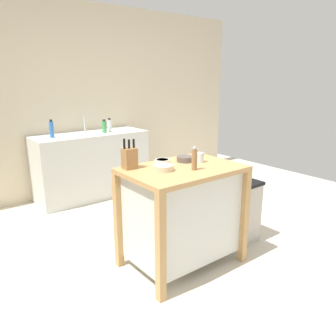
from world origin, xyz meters
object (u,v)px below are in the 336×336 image
bowl_ceramic_wide (162,161)px  bottle_spray_cleaner (110,125)px  pepper_grinder (194,159)px  sink_faucet (85,124)px  bowl_ceramic_small (185,159)px  drinking_cup (200,157)px  trash_bin (240,212)px  bottle_hand_soap (104,127)px  kitchen_island (182,211)px  knife_block (129,158)px  bowl_stoneware_deep (163,168)px  bottle_dish_soap (52,129)px

bowl_ceramic_wide → bottle_spray_cleaner: bottle_spray_cleaner is taller
pepper_grinder → sink_faucet: (0.13, 2.39, 0.01)m
bowl_ceramic_small → drinking_cup: bearing=-47.2°
trash_bin → bottle_hand_soap: bearing=100.4°
bowl_ceramic_wide → pepper_grinder: pepper_grinder is taller
kitchen_island → sink_faucet: bearing=86.1°
kitchen_island → bowl_ceramic_small: bearing=43.8°
trash_bin → bottle_hand_soap: size_ratio=3.52×
bowl_ceramic_wide → trash_bin: bearing=-17.3°
bottle_spray_cleaner → sink_faucet: bearing=150.6°
knife_block → bowl_stoneware_deep: 0.29m
sink_faucet → kitchen_island: bearing=-93.9°
knife_block → drinking_cup: knife_block is taller
bowl_ceramic_small → bottle_spray_cleaner: bearing=81.2°
bottle_dish_soap → knife_block: bearing=-90.4°
knife_block → sink_faucet: size_ratio=1.15×
sink_faucet → bottle_spray_cleaner: (0.29, -0.17, -0.02)m
kitchen_island → pepper_grinder: size_ratio=5.08×
sink_faucet → bottle_dish_soap: bearing=-162.6°
bowl_ceramic_wide → sink_faucet: 2.08m
drinking_cup → bottle_spray_cleaner: size_ratio=0.46×
kitchen_island → bottle_dish_soap: bottle_dish_soap is taller
pepper_grinder → trash_bin: 0.98m
bottle_dish_soap → pepper_grinder: bearing=-80.3°
kitchen_island → bowl_ceramic_small: bowl_ceramic_small is taller
bottle_dish_soap → sink_faucet: bearing=17.4°
kitchen_island → knife_block: (-0.37, 0.24, 0.48)m
drinking_cup → sink_faucet: sink_faucet is taller
bowl_stoneware_deep → pepper_grinder: size_ratio=0.86×
kitchen_island → knife_block: size_ratio=3.88×
bowl_ceramic_small → drinking_cup: (0.09, -0.10, 0.02)m
pepper_grinder → sink_faucet: bearing=86.8°
bowl_ceramic_wide → pepper_grinder: bearing=-75.9°
bowl_ceramic_wide → knife_block: bearing=174.0°
kitchen_island → pepper_grinder: 0.50m
kitchen_island → pepper_grinder: pepper_grinder is taller
knife_block → bottle_spray_cleaner: knife_block is taller
drinking_cup → bottle_spray_cleaner: (0.22, 2.06, 0.04)m
bowl_ceramic_wide → bowl_stoneware_deep: size_ratio=0.79×
kitchen_island → drinking_cup: size_ratio=11.48×
bowl_ceramic_small → drinking_cup: drinking_cup is taller
drinking_cup → bottle_hand_soap: (0.12, 2.02, 0.03)m
kitchen_island → bowl_ceramic_small: 0.46m
kitchen_island → bowl_stoneware_deep: (-0.19, 0.02, 0.42)m
bowl_ceramic_wide → trash_bin: size_ratio=0.21×
drinking_cup → pepper_grinder: bearing=-142.9°
bottle_spray_cleaner → bottle_hand_soap: 0.11m
kitchen_island → drinking_cup: drinking_cup is taller
trash_bin → sink_faucet: sink_faucet is taller
drinking_cup → bottle_hand_soap: bearing=86.7°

